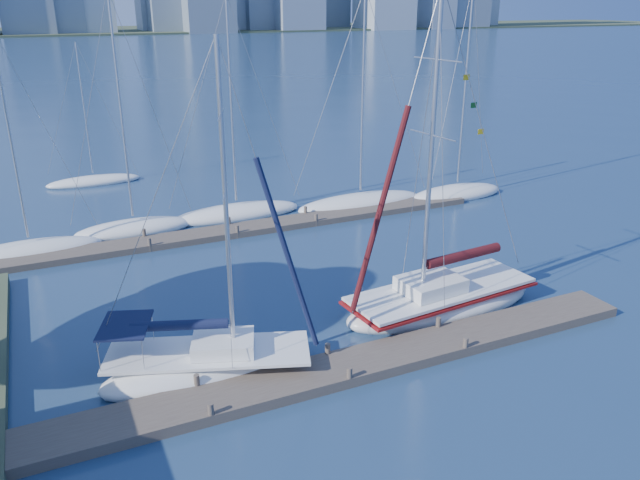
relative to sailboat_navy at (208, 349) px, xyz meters
name	(u,v)px	position (x,y,z in m)	size (l,w,h in m)	color
ground	(338,374)	(4.25, -2.07, -1.00)	(700.00, 700.00, 0.00)	#182F4D
near_dock	(338,370)	(4.25, -2.07, -0.80)	(26.00, 2.00, 0.40)	#51443B
far_dock	(250,228)	(6.25, 13.93, -0.82)	(30.00, 1.80, 0.36)	#51443B
far_shore	(39,32)	(4.25, 317.93, -1.00)	(800.00, 100.00, 1.50)	#38472D
sailboat_navy	(208,349)	(0.00, 0.00, 0.00)	(8.30, 5.08, 12.43)	white
sailboat_maroon	(441,289)	(10.62, 0.64, 0.04)	(9.54, 3.89, 14.17)	white
bg_boat_0	(30,250)	(-5.71, 15.38, -0.74)	(7.73, 3.74, 12.17)	white
bg_boat_1	(134,228)	(-0.04, 16.59, -0.71)	(6.93, 2.41, 13.88)	white
bg_boat_2	(237,213)	(6.39, 16.83, -0.72)	(8.54, 3.19, 13.67)	white
bg_boat_4	(360,202)	(14.58, 15.52, -0.71)	(9.36, 4.38, 14.06)	white
bg_boat_5	(457,193)	(21.76, 14.59, -0.69)	(7.63, 5.14, 14.71)	white
bg_boat_6	(94,181)	(-1.04, 28.82, -0.78)	(6.95, 4.57, 10.54)	white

